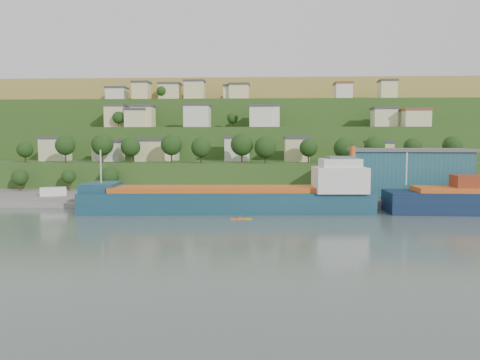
# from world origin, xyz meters

# --- Properties ---
(ground) EXTENTS (500.00, 500.00, 0.00)m
(ground) POSITION_xyz_m (0.00, 0.00, 0.00)
(ground) COLOR #495952
(ground) RESTS_ON ground
(quay) EXTENTS (220.00, 26.00, 4.00)m
(quay) POSITION_xyz_m (20.00, 28.00, 0.00)
(quay) COLOR slate
(quay) RESTS_ON ground
(pebble_beach) EXTENTS (40.00, 18.00, 2.40)m
(pebble_beach) POSITION_xyz_m (-55.00, 22.00, 0.00)
(pebble_beach) COLOR slate
(pebble_beach) RESTS_ON ground
(hillside) EXTENTS (360.00, 210.55, 96.00)m
(hillside) POSITION_xyz_m (-0.02, 168.70, 0.08)
(hillside) COLOR #284719
(hillside) RESTS_ON ground
(cargo_ship_near) EXTENTS (68.97, 14.75, 17.59)m
(cargo_ship_near) POSITION_xyz_m (3.12, 8.57, 2.81)
(cargo_ship_near) COLOR #123746
(cargo_ship_near) RESTS_ON ground
(warehouse) EXTENTS (32.96, 22.40, 12.80)m
(warehouse) POSITION_xyz_m (48.63, 28.57, 8.43)
(warehouse) COLOR #205660
(warehouse) RESTS_ON quay
(caravan) EXTENTS (7.23, 5.34, 3.12)m
(caravan) POSITION_xyz_m (-47.38, 21.85, 2.76)
(caravan) COLOR white
(caravan) RESTS_ON pebble_beach
(dinghy) EXTENTS (3.69, 1.73, 0.71)m
(dinghy) POSITION_xyz_m (-40.88, 18.58, 1.56)
(dinghy) COLOR silver
(dinghy) RESTS_ON pebble_beach
(kayak_orange) EXTENTS (3.06, 0.96, 0.75)m
(kayak_orange) POSITION_xyz_m (3.86, -1.89, 0.22)
(kayak_orange) COLOR #E35B14
(kayak_orange) RESTS_ON ground
(kayak_yellow) EXTENTS (2.90, 1.07, 0.71)m
(kayak_yellow) POSITION_xyz_m (5.56, -1.48, 0.21)
(kayak_yellow) COLOR gold
(kayak_yellow) RESTS_ON ground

